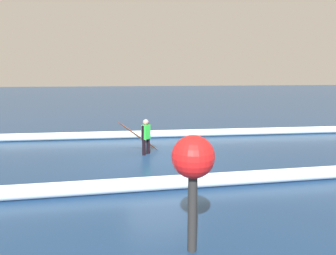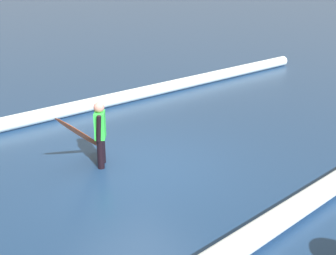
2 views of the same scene
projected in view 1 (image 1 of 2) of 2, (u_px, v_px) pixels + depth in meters
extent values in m
plane|color=navy|center=(159.00, 157.00, 11.59)|extent=(166.15, 166.15, 0.00)
cylinder|color=black|center=(144.00, 147.00, 11.88)|extent=(0.14, 0.14, 0.61)
cylinder|color=black|center=(148.00, 146.00, 12.11)|extent=(0.14, 0.14, 0.61)
cube|color=#2DD83F|center=(146.00, 132.00, 11.90)|extent=(0.38, 0.39, 0.55)
sphere|color=tan|center=(146.00, 122.00, 11.84)|extent=(0.22, 0.22, 0.22)
cylinder|color=black|center=(143.00, 133.00, 11.72)|extent=(0.09, 0.15, 0.56)
cylinder|color=black|center=(149.00, 131.00, 12.08)|extent=(0.09, 0.16, 0.56)
ellipsoid|color=#E55926|center=(138.00, 137.00, 12.12)|extent=(1.74, 1.02, 1.36)
ellipsoid|color=red|center=(138.00, 136.00, 12.12)|extent=(1.35, 0.72, 1.10)
cylinder|color=#262626|center=(192.00, 214.00, 5.29)|extent=(0.16, 0.16, 1.35)
sphere|color=red|center=(193.00, 157.00, 5.13)|extent=(0.72, 0.72, 0.72)
cylinder|color=white|center=(151.00, 134.00, 15.25)|extent=(20.37, 1.41, 0.36)
cylinder|color=white|center=(195.00, 181.00, 8.41)|extent=(19.98, 0.45, 0.38)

